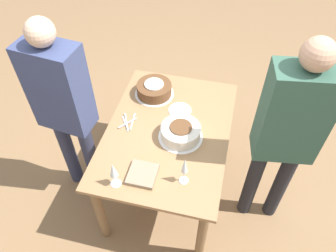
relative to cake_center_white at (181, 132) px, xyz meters
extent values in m
plane|color=#8E6B47|center=(-0.04, -0.11, -0.81)|extent=(12.00, 12.00, 0.00)
cube|color=#9E754C|center=(-0.04, -0.11, -0.07)|extent=(1.31, 0.93, 0.03)
cylinder|color=brown|center=(-0.62, -0.49, -0.45)|extent=(0.07, 0.07, 0.73)
cylinder|color=brown|center=(0.54, -0.49, -0.45)|extent=(0.07, 0.07, 0.73)
cylinder|color=brown|center=(-0.62, 0.28, -0.45)|extent=(0.07, 0.07, 0.73)
cylinder|color=brown|center=(0.54, 0.28, -0.45)|extent=(0.07, 0.07, 0.73)
cylinder|color=white|center=(0.00, 0.00, -0.05)|extent=(0.33, 0.33, 0.01)
cylinder|color=silver|center=(0.00, 0.00, 0.00)|extent=(0.29, 0.29, 0.10)
cylinder|color=brown|center=(0.00, 0.00, 0.06)|extent=(0.16, 0.16, 0.01)
cylinder|color=white|center=(-0.42, -0.32, -0.05)|extent=(0.33, 0.33, 0.01)
cylinder|color=brown|center=(-0.42, -0.32, 0.00)|extent=(0.29, 0.29, 0.10)
cylinder|color=silver|center=(-0.42, -0.32, 0.06)|extent=(0.16, 0.16, 0.01)
cylinder|color=silver|center=(0.50, -0.33, -0.05)|extent=(0.07, 0.07, 0.00)
cylinder|color=silver|center=(0.50, -0.33, 0.00)|extent=(0.01, 0.01, 0.10)
cone|color=silver|center=(0.50, -0.33, 0.11)|extent=(0.05, 0.05, 0.12)
cylinder|color=silver|center=(0.37, 0.10, -0.05)|extent=(0.07, 0.07, 0.00)
cylinder|color=silver|center=(0.37, 0.10, 0.01)|extent=(0.01, 0.01, 0.11)
cone|color=silver|center=(0.37, 0.10, 0.12)|extent=(0.04, 0.04, 0.13)
cylinder|color=silver|center=(-0.27, -0.06, -0.05)|extent=(0.18, 0.18, 0.01)
cube|color=silver|center=(-0.07, -0.40, -0.05)|extent=(0.17, 0.03, 0.00)
cube|color=silver|center=(-0.03, -0.44, -0.05)|extent=(0.15, 0.10, 0.00)
cube|color=silver|center=(-0.06, -0.39, -0.05)|extent=(0.17, 0.03, 0.00)
cube|color=silver|center=(-0.03, -0.43, -0.04)|extent=(0.14, 0.12, 0.00)
cube|color=silver|center=(-0.05, -0.44, -0.04)|extent=(0.16, 0.08, 0.00)
cube|color=gray|center=(0.40, -0.18, -0.04)|extent=(0.20, 0.19, 0.03)
cylinder|color=#2D334C|center=(0.08, -0.96, -0.41)|extent=(0.11, 0.11, 0.81)
cylinder|color=#2D334C|center=(0.11, -0.74, -0.41)|extent=(0.11, 0.11, 0.81)
cube|color=#38426B|center=(0.09, -0.85, 0.33)|extent=(0.27, 0.42, 0.67)
sphere|color=#DBB293|center=(0.09, -0.85, 0.76)|extent=(0.19, 0.19, 0.19)
cylinder|color=#232328|center=(0.00, 0.81, -0.40)|extent=(0.11, 0.11, 0.83)
cylinder|color=#232328|center=(0.03, 0.60, -0.40)|extent=(0.11, 0.11, 0.83)
cube|color=#335647|center=(0.02, 0.70, 0.37)|extent=(0.28, 0.43, 0.70)
sphere|color=tan|center=(0.02, 0.70, 0.81)|extent=(0.19, 0.19, 0.19)
camera|label=1|loc=(1.57, 0.28, 1.80)|focal=35.00mm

